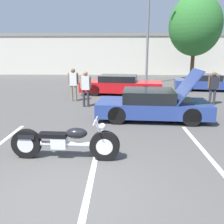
{
  "coord_description": "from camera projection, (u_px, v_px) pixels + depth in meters",
  "views": [
    {
      "loc": [
        1.0,
        -3.99,
        2.54
      ],
      "look_at": [
        0.81,
        3.12,
        0.8
      ],
      "focal_mm": 40.0,
      "sensor_mm": 36.0,
      "label": 1
    }
  ],
  "objects": [
    {
      "name": "parked_car_left_row",
      "position": [
        121.0,
        85.0,
        14.98
      ],
      "size": [
        4.97,
        2.51,
        1.14
      ],
      "rotation": [
        0.0,
        0.0,
        -0.13
      ],
      "color": "red",
      "rests_on": "ground"
    },
    {
      "name": "parked_car_right_row",
      "position": [
        207.0,
        82.0,
        16.57
      ],
      "size": [
        4.43,
        2.44,
        1.05
      ],
      "rotation": [
        0.0,
        0.0,
        -0.14
      ],
      "color": "navy",
      "rests_on": "ground"
    },
    {
      "name": "spectator_by_show_car",
      "position": [
        213.0,
        86.0,
        11.92
      ],
      "size": [
        0.52,
        0.21,
        1.59
      ],
      "color": "#333338",
      "rests_on": "ground"
    },
    {
      "name": "ground_plane",
      "position": [
        62.0,
        196.0,
        4.5
      ],
      "size": [
        80.0,
        80.0,
        0.0
      ],
      "primitive_type": "plane",
      "color": "#514F4C"
    },
    {
      "name": "tree_background",
      "position": [
        195.0,
        25.0,
        20.54
      ],
      "size": [
        4.31,
        4.31,
        7.09
      ],
      "color": "brown",
      "rests_on": "ground"
    },
    {
      "name": "parking_stripe_far",
      "position": [
        213.0,
        162.0,
        5.87
      ],
      "size": [
        0.12,
        5.48,
        0.01
      ],
      "primitive_type": "cube",
      "color": "white",
      "rests_on": "ground"
    },
    {
      "name": "spectator_midground",
      "position": [
        73.0,
        82.0,
        12.78
      ],
      "size": [
        0.52,
        0.22,
        1.69
      ],
      "color": "gray",
      "rests_on": "ground"
    },
    {
      "name": "parking_stripe_back",
      "position": [
        95.0,
        160.0,
        5.94
      ],
      "size": [
        0.12,
        5.48,
        0.01
      ],
      "primitive_type": "cube",
      "color": "white",
      "rests_on": "ground"
    },
    {
      "name": "far_building",
      "position": [
        110.0,
        53.0,
        28.83
      ],
      "size": [
        32.0,
        4.2,
        4.4
      ],
      "color": "beige",
      "rests_on": "ground"
    },
    {
      "name": "light_pole",
      "position": [
        149.0,
        23.0,
        18.6
      ],
      "size": [
        1.21,
        0.28,
        8.41
      ],
      "color": "slate",
      "rests_on": "ground"
    },
    {
      "name": "spectator_near_motorcycle",
      "position": [
        86.0,
        86.0,
        11.49
      ],
      "size": [
        0.52,
        0.22,
        1.65
      ],
      "color": "#333338",
      "rests_on": "ground"
    },
    {
      "name": "motorcycle",
      "position": [
        65.0,
        142.0,
        5.96
      ],
      "size": [
        2.63,
        0.7,
        1.0
      ],
      "rotation": [
        0.0,
        0.0,
        -0.05
      ],
      "color": "black",
      "rests_on": "ground"
    },
    {
      "name": "show_car_hood_open",
      "position": [
        153.0,
        105.0,
        9.49
      ],
      "size": [
        4.3,
        2.18,
        1.9
      ],
      "rotation": [
        0.0,
        0.0,
        -0.07
      ],
      "color": "navy",
      "rests_on": "ground"
    }
  ]
}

